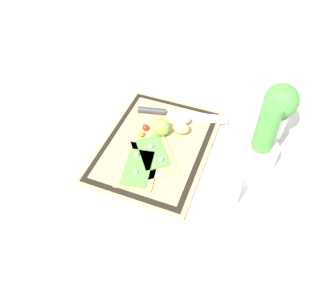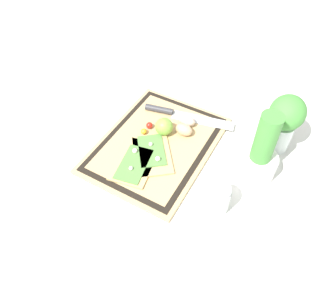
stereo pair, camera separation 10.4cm
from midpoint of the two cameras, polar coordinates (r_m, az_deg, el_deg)
The scene contains 13 objects.
ground_plane at distance 1.08m, azimuth -4.91°, elevation -0.69°, with size 6.00×6.00×0.00m, color silver.
cutting_board at distance 1.07m, azimuth -4.94°, elevation -0.43°, with size 0.45×0.34×0.02m.
pizza_slice_near at distance 1.01m, azimuth -8.14°, elevation -3.95°, with size 0.20×0.14×0.02m.
pizza_slice_far at distance 1.03m, azimuth -5.40°, elevation -2.14°, with size 0.20×0.19×0.02m.
knife at distance 1.15m, azimuth -2.66°, elevation 5.31°, with size 0.10×0.32×0.02m.
egg_brown at distance 1.08m, azimuth -0.47°, elevation 2.64°, with size 0.04×0.06×0.04m, color tan.
egg_pink at distance 1.11m, azimuth -0.24°, elevation 4.26°, with size 0.04×0.06×0.04m, color beige.
lime at distance 1.07m, azimuth -3.98°, elevation 2.79°, with size 0.06×0.06×0.06m, color #7FB742.
cherry_tomato_red at distance 1.10m, azimuth -6.64°, elevation 2.72°, with size 0.02×0.02×0.02m, color red.
cherry_tomato_yellow at distance 1.08m, azimuth -7.45°, elevation 1.54°, with size 0.02×0.02×0.02m, color gold.
herb_pot at distance 0.99m, azimuth 13.09°, elevation -0.37°, with size 0.11×0.11×0.24m.
sauce_jar at distance 0.92m, azimuth 6.98°, elevation -8.62°, with size 0.07×0.07×0.09m.
herb_glass at distance 1.07m, azimuth 16.11°, elevation 5.87°, with size 0.12×0.11×0.20m.
Camera 1 is at (0.65, 0.28, 0.81)m, focal length 35.00 mm.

